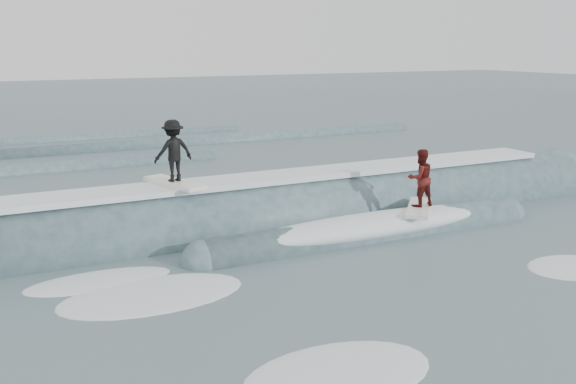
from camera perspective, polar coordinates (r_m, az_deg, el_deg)
name	(u,v)px	position (r m, az deg, el deg)	size (l,w,h in m)	color
ground	(340,263)	(14.40, 4.60, -6.33)	(160.00, 160.00, 0.00)	#3C4F58
breaking_wave	(282,224)	(17.24, -0.57, -2.87)	(23.66, 4.06, 2.57)	#344E58
surfer_black	(173,154)	(15.98, -10.15, 3.32)	(1.13, 2.07, 1.62)	white
surfer_red	(420,182)	(16.91, 11.65, 0.84)	(1.74, 1.86, 1.60)	white
whitewater	(279,307)	(12.09, -0.77, -10.17)	(11.71, 7.34, 0.10)	white
far_swells	(92,153)	(30.01, -17.05, 3.35)	(34.90, 8.65, 0.80)	#344E58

